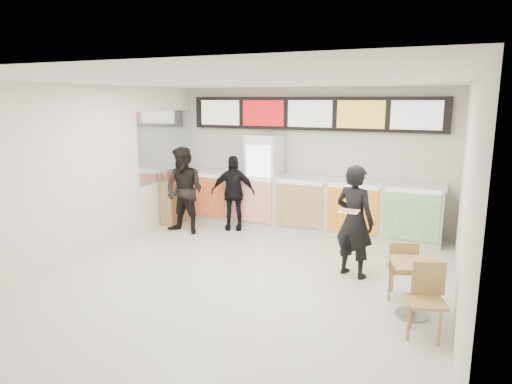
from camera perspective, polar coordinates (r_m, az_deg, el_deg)
The scene contains 15 objects.
floor at distance 7.15m, azimuth -1.73°, elevation -11.08°, with size 7.00×7.00×0.00m, color beige.
ceiling at distance 6.61m, azimuth -1.89°, elevation 13.71°, with size 7.00×7.00×0.00m, color white.
wall_back at distance 9.96m, azimuth 6.85°, elevation 4.24°, with size 6.00×6.00×0.00m, color silver.
wall_left at distance 8.43m, azimuth -20.59°, elevation 2.27°, with size 7.00×7.00×0.00m, color silver.
wall_right at distance 6.10m, azimuth 24.62°, elevation -1.34°, with size 7.00×7.00×0.00m, color silver.
service_counter at distance 9.73m, azimuth 6.03°, elevation -1.46°, with size 5.56×0.77×1.14m.
menu_board at distance 9.80m, azimuth 6.84°, elevation 9.70°, with size 5.50×0.14×0.70m.
drinks_fridge at distance 9.98m, azimuth 0.98°, elevation 1.44°, with size 0.70×0.67×2.00m.
mirror_panel at distance 10.28m, azimuth -11.13°, elevation 5.73°, with size 0.01×2.00×1.50m, color #B2B7BF.
customer_main at distance 7.25m, azimuth 12.20°, elevation -3.59°, with size 0.65×0.43×1.78m, color black.
customer_left at distance 9.50m, azimuth -8.94°, elevation 0.16°, with size 0.87×0.68×1.80m, color black.
customer_mid at distance 9.71m, azimuth -2.92°, elevation -0.09°, with size 0.93×0.39×1.59m, color black.
pizza_slice at distance 6.76m, azimuth 11.54°, elevation -2.32°, with size 0.36×0.36×0.02m.
cafe_table at distance 6.24m, azimuth 19.21°, elevation -10.21°, with size 0.87×1.53×0.87m.
condiment_ledge at distance 10.42m, azimuth -9.97°, elevation -1.18°, with size 0.35×0.85×1.14m.
Camera 1 is at (2.83, -5.96, 2.75)m, focal length 32.00 mm.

